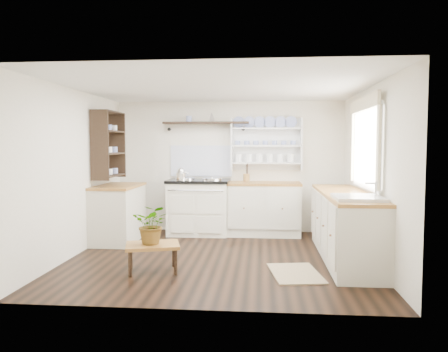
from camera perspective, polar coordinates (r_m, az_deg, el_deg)
The scene contains 19 objects.
floor at distance 6.05m, azimuth -0.68°, elevation -10.62°, with size 4.00×3.80×0.01m, color black.
wall_back at distance 7.75m, azimuth 0.71°, elevation 1.23°, with size 4.00×0.02×2.30m, color silver.
wall_right at distance 6.00m, azimuth 18.66°, elevation 0.19°, with size 0.02×3.80×2.30m, color silver.
wall_left at distance 6.38m, azimuth -18.86°, elevation 0.40°, with size 0.02×3.80×2.30m, color silver.
ceiling at distance 5.90m, azimuth -0.70°, elevation 11.53°, with size 4.00×3.80×0.01m, color white.
window at distance 6.13m, azimuth 17.95°, elevation 4.16°, with size 0.08×1.55×1.22m.
aga_cooker at distance 7.55m, azimuth -3.32°, elevation -3.97°, with size 1.05×0.73×0.97m.
back_cabinets at distance 7.50m, azimuth 5.12°, elevation -4.18°, with size 1.27×0.63×0.90m.
right_cabinets at distance 6.12m, azimuth 15.55°, elevation -6.18°, with size 0.62×2.43×0.90m.
belfast_sink at distance 5.34m, azimuth 17.08°, elevation -4.00°, with size 0.55×0.60×0.45m.
left_cabinets at distance 7.18m, azimuth -13.62°, elevation -4.64°, with size 0.62×1.13×0.90m.
plate_rack at distance 7.69m, azimuth 5.54°, elevation 4.21°, with size 1.20×0.22×0.90m.
high_shelf at distance 7.67m, azimuth -2.35°, elevation 6.86°, with size 1.50×0.29×0.16m.
left_shelving at distance 7.15m, azimuth -14.83°, elevation 4.06°, with size 0.28×0.80×1.05m, color black.
kettle at distance 7.42m, azimuth -5.61°, elevation 0.20°, with size 0.17×0.17×0.21m, color silver, non-canonical shape.
utensil_crock at distance 7.53m, azimuth 2.94°, elevation -0.21°, with size 0.11×0.11×0.13m, color olive.
center_table at distance 5.41m, azimuth -9.32°, elevation -9.19°, with size 0.73×0.60×0.34m.
potted_plant at distance 5.35m, azimuth -9.35°, elevation -6.24°, with size 0.43×0.37×0.48m, color #3F7233.
floor_rug at distance 5.39m, azimuth 9.31°, elevation -12.43°, with size 0.55×0.85×0.02m, color #84634D.
Camera 1 is at (0.59, -5.82, 1.53)m, focal length 35.00 mm.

